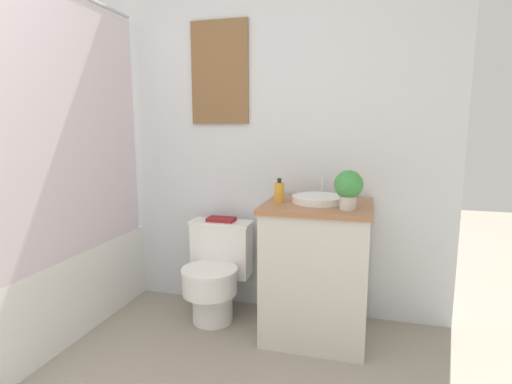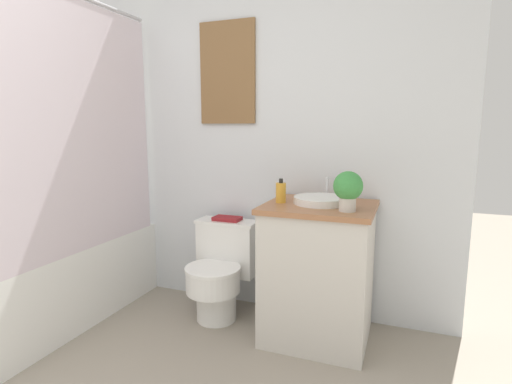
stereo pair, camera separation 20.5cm
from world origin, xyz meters
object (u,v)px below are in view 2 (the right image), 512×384
at_px(toilet, 220,271).
at_px(book_on_tank, 227,219).
at_px(soap_bottle, 281,192).
at_px(sink, 321,200).
at_px(potted_plant, 348,188).

height_order(toilet, book_on_tank, book_on_tank).
xyz_separation_m(soap_bottle, book_on_tank, (-0.43, 0.19, -0.23)).
bearing_deg(sink, potted_plant, -42.45).
bearing_deg(sink, toilet, 178.25).
relative_size(sink, potted_plant, 1.64).
distance_m(sink, potted_plant, 0.25).
bearing_deg(toilet, potted_plant, -12.10).
bearing_deg(potted_plant, book_on_tank, 160.51).
distance_m(sink, book_on_tank, 0.70).
bearing_deg(potted_plant, toilet, 167.90).
distance_m(toilet, sink, 0.84).
distance_m(soap_bottle, book_on_tank, 0.52).
distance_m(sink, soap_bottle, 0.23).
height_order(toilet, sink, sink).
distance_m(toilet, soap_bottle, 0.71).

